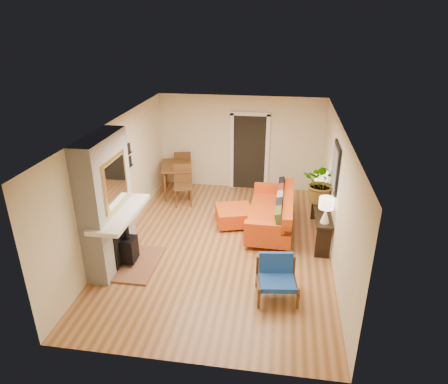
{
  "coord_description": "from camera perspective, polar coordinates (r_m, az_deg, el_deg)",
  "views": [
    {
      "loc": [
        1.15,
        -7.31,
        4.5
      ],
      "look_at": [
        0.0,
        0.2,
        1.15
      ],
      "focal_mm": 32.0,
      "sensor_mm": 36.0,
      "label": 1
    }
  ],
  "objects": [
    {
      "name": "console_table",
      "position": [
        8.93,
        13.72,
        -3.01
      ],
      "size": [
        0.34,
        1.85,
        0.72
      ],
      "color": "black",
      "rests_on": "ground"
    },
    {
      "name": "room_shell",
      "position": [
        10.48,
        5.31,
        5.56
      ],
      "size": [
        6.5,
        6.5,
        6.5
      ],
      "color": "#B57445",
      "rests_on": "ground"
    },
    {
      "name": "fireplace",
      "position": [
        7.77,
        -16.15,
        -2.02
      ],
      "size": [
        1.09,
        1.68,
        2.6
      ],
      "color": "white",
      "rests_on": "ground"
    },
    {
      "name": "ottoman",
      "position": [
        9.36,
        1.46,
        -3.32
      ],
      "size": [
        1.0,
        1.0,
        0.41
      ],
      "color": "silver",
      "rests_on": "ground"
    },
    {
      "name": "sofa",
      "position": [
        9.21,
        7.25,
        -2.89
      ],
      "size": [
        1.02,
        2.29,
        0.89
      ],
      "color": "silver",
      "rests_on": "ground"
    },
    {
      "name": "lamp_far",
      "position": [
        9.39,
        13.71,
        1.6
      ],
      "size": [
        0.3,
        0.3,
        0.54
      ],
      "color": "white",
      "rests_on": "console_table"
    },
    {
      "name": "blue_chair",
      "position": [
        7.12,
        7.52,
        -11.65
      ],
      "size": [
        0.78,
        0.76,
        0.72
      ],
      "color": "brown",
      "rests_on": "ground"
    },
    {
      "name": "houseplant",
      "position": [
        8.93,
        13.92,
        1.31
      ],
      "size": [
        0.91,
        0.81,
        0.93
      ],
      "primitive_type": "imported",
      "rotation": [
        0.0,
        0.0,
        -0.1
      ],
      "color": "#1E5919",
      "rests_on": "console_table"
    },
    {
      "name": "dining_table",
      "position": [
        10.89,
        -6.35,
        3.08
      ],
      "size": [
        1.14,
        1.97,
        1.03
      ],
      "color": "brown",
      "rests_on": "ground"
    },
    {
      "name": "lamp_near",
      "position": [
        8.1,
        14.38,
        -2.12
      ],
      "size": [
        0.3,
        0.3,
        0.54
      ],
      "color": "white",
      "rests_on": "console_table"
    }
  ]
}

